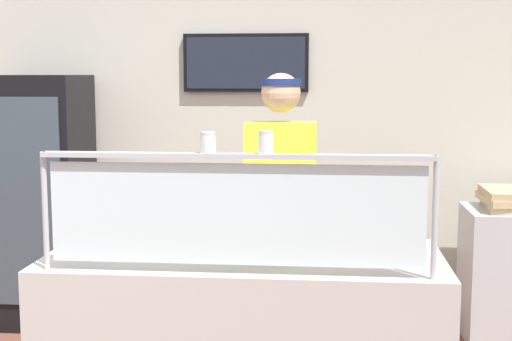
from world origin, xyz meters
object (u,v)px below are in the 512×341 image
pizza_tray (269,247)px  pizza_server (271,244)px  parmesan_shaker (208,144)px  drink_fridge (37,200)px  pepper_flake_shaker (266,144)px  worker_figure (281,214)px

pizza_tray → pizza_server: (0.01, -0.02, 0.02)m
pizza_server → parmesan_shaker: size_ratio=3.31×
drink_fridge → pepper_flake_shaker: bearing=-48.9°
parmesan_shaker → pepper_flake_shaker: pepper_flake_shaker is taller
pepper_flake_shaker → parmesan_shaker: bearing=-180.0°
pizza_server → pizza_tray: bearing=99.7°
pepper_flake_shaker → pizza_tray: bearing=92.2°
worker_figure → drink_fridge: size_ratio=1.01×
parmesan_shaker → pizza_tray: bearing=61.8°
pizza_tray → worker_figure: worker_figure is taller
pizza_tray → parmesan_shaker: parmesan_shaker is taller
pizza_server → parmesan_shaker: (-0.22, -0.38, 0.49)m
drink_fridge → parmesan_shaker: bearing=-52.7°
pizza_server → parmesan_shaker: parmesan_shaker is taller
pepper_flake_shaker → worker_figure: worker_figure is taller
pepper_flake_shaker → worker_figure: 1.12m
parmesan_shaker → drink_fridge: (-1.55, 2.04, -0.60)m
pizza_server → drink_fridge: 2.44m
pepper_flake_shaker → drink_fridge: 2.78m
pizza_server → worker_figure: (0.01, 0.64, 0.02)m
pizza_server → drink_fridge: (-1.78, 1.66, -0.11)m
pizza_tray → parmesan_shaker: 0.68m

